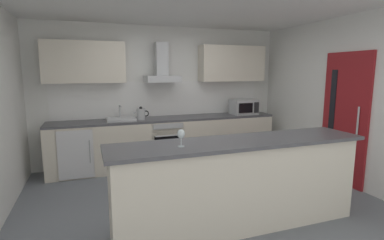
{
  "coord_description": "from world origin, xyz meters",
  "views": [
    {
      "loc": [
        -1.39,
        -3.61,
        1.76
      ],
      "look_at": [
        0.05,
        0.43,
        1.05
      ],
      "focal_mm": 27.64,
      "sensor_mm": 36.0,
      "label": 1
    }
  ],
  "objects_px": {
    "range_hood": "(162,70)",
    "wine_glass": "(181,135)",
    "oven": "(165,141)",
    "microwave": "(244,107)",
    "refrigerator": "(76,151)",
    "kettle": "(141,114)",
    "sink": "(121,119)"
  },
  "relations": [
    {
      "from": "range_hood",
      "to": "wine_glass",
      "type": "bearing_deg",
      "value": -99.92
    },
    {
      "from": "oven",
      "to": "microwave",
      "type": "height_order",
      "value": "microwave"
    },
    {
      "from": "refrigerator",
      "to": "microwave",
      "type": "relative_size",
      "value": 1.7
    },
    {
      "from": "range_hood",
      "to": "wine_glass",
      "type": "relative_size",
      "value": 4.05
    },
    {
      "from": "refrigerator",
      "to": "kettle",
      "type": "height_order",
      "value": "kettle"
    },
    {
      "from": "refrigerator",
      "to": "sink",
      "type": "bearing_deg",
      "value": 1.03
    },
    {
      "from": "sink",
      "to": "wine_glass",
      "type": "height_order",
      "value": "wine_glass"
    },
    {
      "from": "sink",
      "to": "kettle",
      "type": "height_order",
      "value": "sink"
    },
    {
      "from": "range_hood",
      "to": "refrigerator",
      "type": "bearing_deg",
      "value": -175.12
    },
    {
      "from": "refrigerator",
      "to": "kettle",
      "type": "xyz_separation_m",
      "value": [
        1.11,
        -0.03,
        0.58
      ]
    },
    {
      "from": "microwave",
      "to": "range_hood",
      "type": "bearing_deg",
      "value": 174.54
    },
    {
      "from": "refrigerator",
      "to": "wine_glass",
      "type": "distance_m",
      "value": 2.82
    },
    {
      "from": "oven",
      "to": "wine_glass",
      "type": "height_order",
      "value": "wine_glass"
    },
    {
      "from": "refrigerator",
      "to": "wine_glass",
      "type": "relative_size",
      "value": 4.78
    },
    {
      "from": "refrigerator",
      "to": "kettle",
      "type": "bearing_deg",
      "value": -1.59
    },
    {
      "from": "refrigerator",
      "to": "kettle",
      "type": "relative_size",
      "value": 2.94
    },
    {
      "from": "oven",
      "to": "microwave",
      "type": "distance_m",
      "value": 1.75
    },
    {
      "from": "range_hood",
      "to": "microwave",
      "type": "bearing_deg",
      "value": -5.46
    },
    {
      "from": "microwave",
      "to": "range_hood",
      "type": "distance_m",
      "value": 1.81
    },
    {
      "from": "range_hood",
      "to": "sink",
      "type": "bearing_deg",
      "value": -171.41
    },
    {
      "from": "oven",
      "to": "range_hood",
      "type": "relative_size",
      "value": 1.11
    },
    {
      "from": "range_hood",
      "to": "wine_glass",
      "type": "height_order",
      "value": "range_hood"
    },
    {
      "from": "microwave",
      "to": "range_hood",
      "type": "xyz_separation_m",
      "value": [
        -1.65,
        0.16,
        0.74
      ]
    },
    {
      "from": "microwave",
      "to": "sink",
      "type": "xyz_separation_m",
      "value": [
        -2.43,
        0.04,
        -0.12
      ]
    },
    {
      "from": "kettle",
      "to": "microwave",
      "type": "bearing_deg",
      "value": 0.16
    },
    {
      "from": "wine_glass",
      "to": "microwave",
      "type": "bearing_deg",
      "value": 49.66
    },
    {
      "from": "kettle",
      "to": "refrigerator",
      "type": "bearing_deg",
      "value": 178.41
    },
    {
      "from": "kettle",
      "to": "wine_glass",
      "type": "bearing_deg",
      "value": -90.65
    },
    {
      "from": "kettle",
      "to": "range_hood",
      "type": "relative_size",
      "value": 0.4
    },
    {
      "from": "oven",
      "to": "refrigerator",
      "type": "bearing_deg",
      "value": -179.9
    },
    {
      "from": "sink",
      "to": "oven",
      "type": "bearing_deg",
      "value": -0.8
    },
    {
      "from": "oven",
      "to": "kettle",
      "type": "height_order",
      "value": "kettle"
    }
  ]
}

